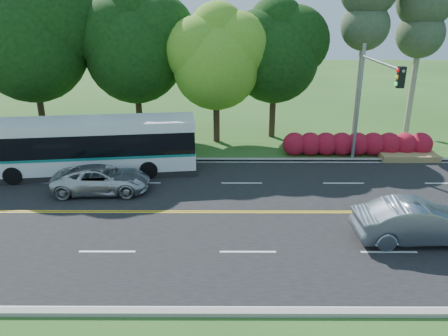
{
  "coord_description": "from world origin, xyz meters",
  "views": [
    {
      "loc": [
        -1.39,
        -18.28,
        9.05
      ],
      "look_at": [
        -1.45,
        2.0,
        1.45
      ],
      "focal_mm": 35.0,
      "sensor_mm": 36.0,
      "label": 1
    }
  ],
  "objects_px": {
    "traffic_signal": "(370,91)",
    "transit_bus": "(88,147)",
    "sedan": "(419,222)",
    "suv": "(102,179)"
  },
  "relations": [
    {
      "from": "traffic_signal",
      "to": "transit_bus",
      "type": "xyz_separation_m",
      "value": [
        -15.6,
        -0.45,
        -3.11
      ]
    },
    {
      "from": "sedan",
      "to": "suv",
      "type": "distance_m",
      "value": 14.95
    },
    {
      "from": "sedan",
      "to": "suv",
      "type": "relative_size",
      "value": 1.05
    },
    {
      "from": "transit_bus",
      "to": "sedan",
      "type": "bearing_deg",
      "value": -33.23
    },
    {
      "from": "transit_bus",
      "to": "sedan",
      "type": "distance_m",
      "value": 17.25
    },
    {
      "from": "transit_bus",
      "to": "sedan",
      "type": "xyz_separation_m",
      "value": [
        15.5,
        -7.55,
        -0.7
      ]
    },
    {
      "from": "suv",
      "to": "transit_bus",
      "type": "bearing_deg",
      "value": 25.31
    },
    {
      "from": "traffic_signal",
      "to": "suv",
      "type": "relative_size",
      "value": 1.44
    },
    {
      "from": "traffic_signal",
      "to": "sedan",
      "type": "distance_m",
      "value": 8.86
    },
    {
      "from": "suv",
      "to": "sedan",
      "type": "bearing_deg",
      "value": -112.07
    }
  ]
}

